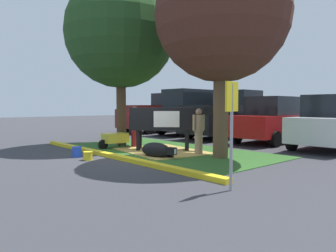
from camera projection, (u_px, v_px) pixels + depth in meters
The scene contains 19 objects.
ground_plane at pixel (133, 158), 10.04m from camera, with size 80.00×80.00×0.00m, color #38383D.
grass_island at pixel (165, 150), 11.61m from camera, with size 8.14×4.27×0.02m, color #2D5B23.
curb_yellow at pixel (110, 155), 10.10m from camera, with size 9.34×0.24×0.12m, color yellow.
hay_bedding at pixel (162, 151), 11.29m from camera, with size 3.20×2.40×0.04m, color tan.
shade_tree_left at pixel (121, 33), 12.89m from camera, with size 4.46×4.46×6.80m.
shade_tree_right at pixel (222, 15), 9.70m from camera, with size 4.11×4.11×6.45m.
cow_holstein at pixel (166, 119), 11.47m from camera, with size 2.46×2.51×1.60m.
calf_lying at pixel (157, 150), 9.97m from camera, with size 1.33×0.68×0.48m.
person_handler at pixel (199, 130), 10.54m from camera, with size 0.34×0.53×1.53m.
person_visitor_near at pixel (135, 126), 12.42m from camera, with size 0.34×0.51×1.60m.
wheelbarrow at pixel (115, 138), 12.18m from camera, with size 0.68×1.62×0.63m.
parking_sign at pixel (232, 114), 6.04m from camera, with size 0.11×0.44×2.07m.
bucket_blue at pixel (77, 152), 10.16m from camera, with size 0.32×0.32×0.33m.
bucket_yellow at pixel (88, 156), 9.56m from camera, with size 0.29×0.29×0.26m.
pickup_truck_maroon at pixel (161, 114), 20.13m from camera, with size 2.37×5.47×2.42m.
suv_dark_grey at pixel (192, 112), 18.12m from camera, with size 2.25×4.66×2.52m.
pickup_truck_black at pixel (229, 116), 16.31m from camera, with size 2.37×5.47×2.42m.
sedan_red at pixel (273, 120), 14.10m from camera, with size 2.14×4.46×2.02m.
hatchback_white at pixel (334, 123), 11.90m from camera, with size 2.14×4.46×2.02m.
Camera 1 is at (8.20, -5.76, 1.62)m, focal length 34.27 mm.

